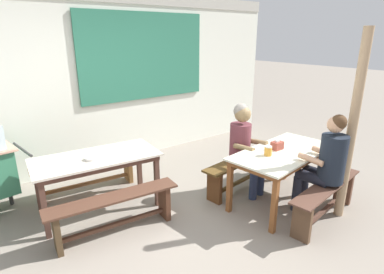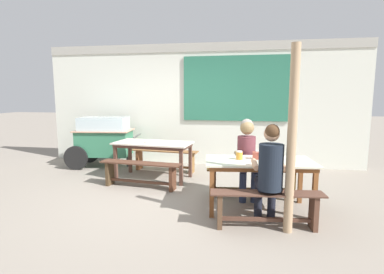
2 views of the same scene
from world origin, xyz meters
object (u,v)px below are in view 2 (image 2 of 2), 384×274
object	(u,v)px
dining_table_far	(153,146)
dining_table_near	(259,166)
bench_near_front	(266,206)
person_near_front	(270,170)
bench_near_back	(253,177)
person_right_near_table	(247,152)
bench_far_front	(140,171)
tissue_box	(258,155)
soup_bowl	(148,142)
bench_far_back	(165,158)
food_cart	(103,138)
wooden_support_post	(292,141)
condiment_jar	(239,155)

from	to	relation	value
dining_table_far	dining_table_near	size ratio (longest dim) A/B	0.98
bench_near_front	person_near_front	distance (m)	0.46
dining_table_near	bench_near_back	bearing A→B (deg)	96.86
person_right_near_table	dining_table_near	bearing A→B (deg)	-71.05
bench_far_front	bench_near_back	size ratio (longest dim) A/B	0.97
tissue_box	soup_bowl	world-z (taller)	tissue_box
bench_far_back	bench_near_front	bearing A→B (deg)	-51.27
bench_near_back	food_cart	world-z (taller)	food_cart
dining_table_near	bench_near_front	size ratio (longest dim) A/B	1.13
dining_table_far	soup_bowl	size ratio (longest dim) A/B	8.89
bench_far_front	person_right_near_table	size ratio (longest dim) A/B	1.17
person_right_near_table	bench_near_back	bearing A→B (deg)	37.32
bench_far_front	bench_near_front	distance (m)	2.50
dining_table_near	tissue_box	world-z (taller)	tissue_box
dining_table_near	bench_far_back	world-z (taller)	dining_table_near
wooden_support_post	bench_far_front	bearing A→B (deg)	150.44
dining_table_far	person_right_near_table	size ratio (longest dim) A/B	1.23
person_right_near_table	bench_near_front	bearing A→B (deg)	-77.39
dining_table_far	food_cart	xyz separation A→B (m)	(-1.45, 0.78, 0.02)
bench_far_back	person_right_near_table	distance (m)	2.28
tissue_box	condiment_jar	bearing A→B (deg)	-165.29
dining_table_far	food_cart	distance (m)	1.64
person_right_near_table	condiment_jar	xyz separation A→B (m)	(-0.11, -0.50, 0.05)
soup_bowl	wooden_support_post	xyz separation A→B (m)	(2.40, -1.89, 0.37)
dining_table_far	dining_table_near	xyz separation A→B (m)	(2.00, -1.30, 0.00)
person_near_front	condiment_jar	world-z (taller)	person_near_front
bench_near_back	food_cart	bearing A→B (deg)	156.49
dining_table_near	condiment_jar	xyz separation A→B (m)	(-0.29, 0.02, 0.14)
dining_table_far	dining_table_near	bearing A→B (deg)	-32.94
bench_far_front	person_near_front	distance (m)	2.52
person_right_near_table	soup_bowl	size ratio (longest dim) A/B	7.23
wooden_support_post	bench_near_front	bearing A→B (deg)	166.49
dining_table_near	tissue_box	distance (m)	0.16
bench_near_front	soup_bowl	world-z (taller)	soup_bowl
bench_near_back	soup_bowl	world-z (taller)	soup_bowl
person_right_near_table	soup_bowl	distance (m)	2.02
dining_table_far	person_right_near_table	world-z (taller)	person_right_near_table
dining_table_near	tissue_box	xyz separation A→B (m)	(-0.02, 0.09, 0.13)
dining_table_near	bench_far_front	distance (m)	2.20
condiment_jar	soup_bowl	world-z (taller)	condiment_jar
bench_near_front	wooden_support_post	world-z (taller)	wooden_support_post
dining_table_near	food_cart	world-z (taller)	food_cart
person_right_near_table	wooden_support_post	world-z (taller)	wooden_support_post
dining_table_far	bench_near_front	xyz separation A→B (m)	(2.07, -1.90, -0.37)
bench_near_back	bench_near_front	bearing A→B (deg)	-83.14
bench_far_front	wooden_support_post	size ratio (longest dim) A/B	0.66
person_right_near_table	food_cart	bearing A→B (deg)	154.62
condiment_jar	dining_table_near	bearing A→B (deg)	-3.86
condiment_jar	wooden_support_post	bearing A→B (deg)	-47.91
food_cart	wooden_support_post	bearing A→B (deg)	-35.96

